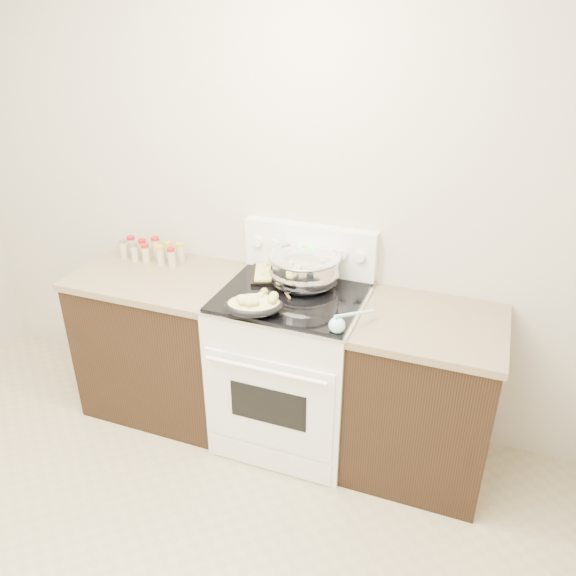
% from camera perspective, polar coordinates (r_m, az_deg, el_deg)
% --- Properties ---
extents(counter_left, '(0.93, 0.67, 0.92)m').
position_cam_1_polar(counter_left, '(3.54, -12.37, -5.23)').
color(counter_left, black).
rests_on(counter_left, ground).
extents(counter_right, '(0.73, 0.67, 0.92)m').
position_cam_1_polar(counter_right, '(3.09, 13.41, -10.65)').
color(counter_right, black).
rests_on(counter_right, ground).
extents(kitchen_range, '(0.78, 0.73, 1.22)m').
position_cam_1_polar(kitchen_range, '(3.20, 0.35, -7.77)').
color(kitchen_range, white).
rests_on(kitchen_range, ground).
extents(mixing_bowl, '(0.47, 0.47, 0.23)m').
position_cam_1_polar(mixing_bowl, '(3.01, 1.66, 1.85)').
color(mixing_bowl, silver).
rests_on(mixing_bowl, kitchen_range).
extents(roasting_pan, '(0.35, 0.30, 0.11)m').
position_cam_1_polar(roasting_pan, '(2.75, -3.49, -1.68)').
color(roasting_pan, black).
rests_on(roasting_pan, kitchen_range).
extents(baking_sheet, '(0.44, 0.37, 0.06)m').
position_cam_1_polar(baking_sheet, '(3.14, -0.33, 1.50)').
color(baking_sheet, black).
rests_on(baking_sheet, kitchen_range).
extents(wooden_spoon, '(0.17, 0.21, 0.04)m').
position_cam_1_polar(wooden_spoon, '(2.97, -1.75, -0.24)').
color(wooden_spoon, tan).
rests_on(wooden_spoon, kitchen_range).
extents(blue_ladle, '(0.17, 0.24, 0.10)m').
position_cam_1_polar(blue_ladle, '(2.63, 5.21, -3.65)').
color(blue_ladle, '#9FE4EE').
rests_on(blue_ladle, kitchen_range).
extents(spice_jars, '(0.39, 0.15, 0.13)m').
position_cam_1_polar(spice_jars, '(3.49, -13.68, 3.70)').
color(spice_jars, '#BFB28C').
rests_on(spice_jars, counter_left).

